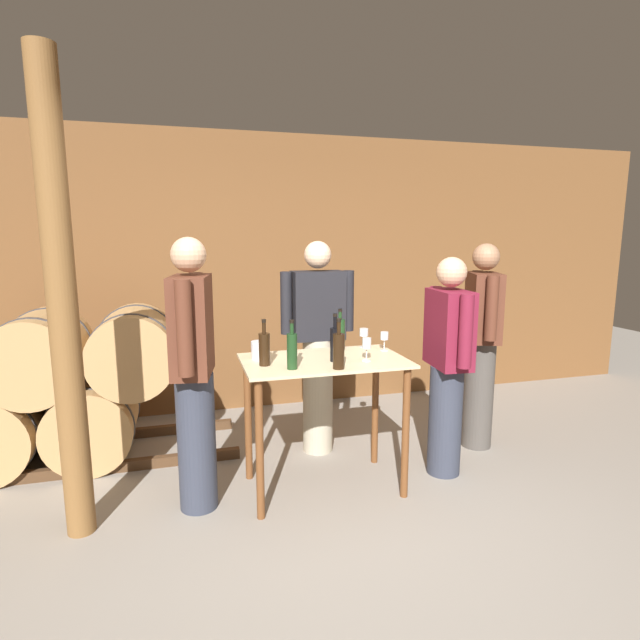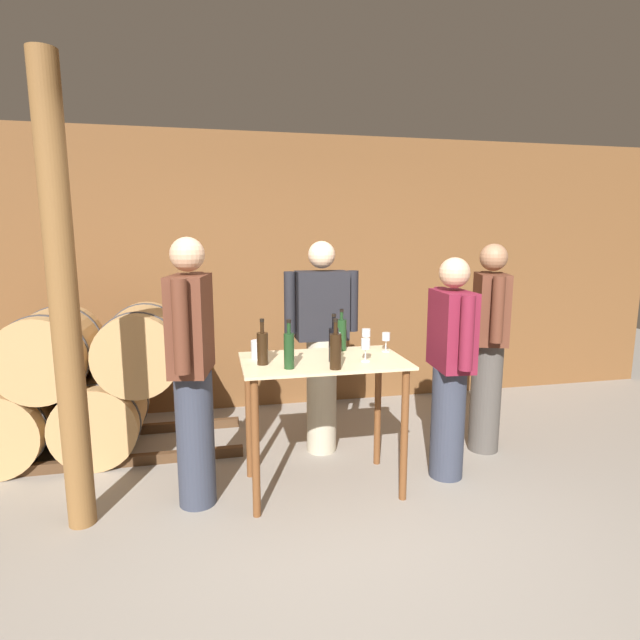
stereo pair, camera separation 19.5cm
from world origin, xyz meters
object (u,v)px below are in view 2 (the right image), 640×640
object	(u,v)px
wine_bottle_right	(334,343)
person_visitor_with_scarf	(192,368)
wooden_post	(64,304)
wine_bottle_center	(336,350)
wine_glass_far_side	(386,338)
ice_bucket	(259,349)
wine_bottle_far_left	(262,347)
person_host	(489,344)
wine_bottle_left	(289,349)
wine_glass_near_left	(336,338)
wine_bottle_far_right	(341,334)
person_visitor_bearded	(322,343)
person_visitor_near_door	(450,365)
wine_glass_near_right	(366,334)
wine_glass_near_center	(366,345)

from	to	relation	value
wine_bottle_right	person_visitor_with_scarf	world-z (taller)	person_visitor_with_scarf
wooden_post	wine_bottle_center	bearing A→B (deg)	-4.92
wine_glass_far_side	ice_bucket	xyz separation A→B (m)	(-0.90, 0.01, -0.04)
wine_bottle_right	wine_glass_far_side	bearing A→B (deg)	24.00
wooden_post	person_visitor_with_scarf	bearing A→B (deg)	7.62
wine_bottle_far_left	person_host	size ratio (longest dim) A/B	0.18
wine_bottle_left	wine_bottle_center	bearing A→B (deg)	-14.76
wine_bottle_right	wine_glass_near_left	world-z (taller)	wine_bottle_right
wooden_post	wine_bottle_right	distance (m)	1.62
wine_bottle_far_right	person_visitor_bearded	world-z (taller)	person_visitor_bearded
wine_bottle_center	wine_glass_near_left	xyz separation A→B (m)	(0.09, 0.37, -0.01)
wine_bottle_left	wine_bottle_right	size ratio (longest dim) A/B	0.97
wine_bottle_center	wine_glass_far_side	bearing A→B (deg)	39.15
wine_glass_far_side	person_visitor_with_scarf	xyz separation A→B (m)	(-1.33, -0.15, -0.10)
wine_bottle_left	person_visitor_bearded	distance (m)	0.88
person_visitor_near_door	wooden_post	bearing A→B (deg)	-177.82
wine_glass_near_right	person_visitor_bearded	xyz separation A→B (m)	(-0.26, 0.33, -0.13)
wooden_post	wine_bottle_right	size ratio (longest dim) A/B	8.50
wine_bottle_center	wine_glass_near_center	xyz separation A→B (m)	(0.24, 0.13, -0.01)
wooden_post	person_visitor_bearded	size ratio (longest dim) A/B	1.60
wine_bottle_right	person_visitor_near_door	bearing A→B (deg)	2.73
person_visitor_bearded	ice_bucket	bearing A→B (deg)	-138.73
wine_bottle_far_left	person_visitor_bearded	xyz separation A→B (m)	(0.53, 0.65, -0.14)
wine_bottle_far_right	person_host	distance (m)	1.25
wooden_post	wine_bottle_far_right	world-z (taller)	wooden_post
person_visitor_with_scarf	person_visitor_near_door	bearing A→B (deg)	0.06
wine_bottle_center	wine_glass_far_side	xyz separation A→B (m)	(0.46, 0.38, -0.02)
wine_bottle_right	wine_glass_near_left	distance (m)	0.19
person_host	wine_glass_near_center	bearing A→B (deg)	-158.94
wine_bottle_left	wine_bottle_center	distance (m)	0.29
wine_bottle_right	wine_glass_near_right	distance (m)	0.47
wine_bottle_center	wine_glass_far_side	world-z (taller)	wine_bottle_center
ice_bucket	person_host	distance (m)	1.84
wine_bottle_left	wine_glass_far_side	world-z (taller)	wine_bottle_left
ice_bucket	person_host	world-z (taller)	person_host
wine_glass_near_right	wine_glass_near_center	bearing A→B (deg)	-107.98
wine_glass_far_side	ice_bucket	bearing A→B (deg)	179.64
wine_bottle_left	person_visitor_with_scarf	xyz separation A→B (m)	(-0.59, 0.15, -0.12)
wine_bottle_far_left	wine_bottle_far_right	world-z (taller)	wine_bottle_far_right
wine_bottle_left	person_visitor_near_door	xyz separation A→B (m)	(1.17, 0.15, -0.20)
wine_bottle_far_right	person_visitor_near_door	size ratio (longest dim) A/B	0.19
wine_bottle_center	wine_glass_near_right	xyz separation A→B (m)	(0.36, 0.52, -0.02)
wine_bottle_center	person_visitor_bearded	size ratio (longest dim) A/B	0.19
wine_bottle_center	wine_glass_near_center	distance (m)	0.27
ice_bucket	wine_bottle_center	bearing A→B (deg)	-41.39
wine_bottle_right	wine_glass_near_center	bearing A→B (deg)	-14.35
wine_glass_near_left	wine_glass_far_side	world-z (taller)	wine_glass_near_left
wine_bottle_right	wine_bottle_left	bearing A→B (deg)	-160.15
wine_bottle_left	wine_bottle_center	world-z (taller)	wine_bottle_center
wooden_post	wine_glass_far_side	bearing A→B (deg)	6.90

